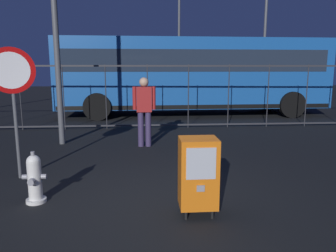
% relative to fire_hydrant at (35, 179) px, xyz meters
% --- Properties ---
extents(ground_plane, '(60.00, 60.00, 0.00)m').
position_rel_fire_hydrant_xyz_m(ground_plane, '(1.66, -0.20, -0.35)').
color(ground_plane, black).
extents(fire_hydrant, '(0.33, 0.32, 0.75)m').
position_rel_fire_hydrant_xyz_m(fire_hydrant, '(0.00, 0.00, 0.00)').
color(fire_hydrant, silver).
rests_on(fire_hydrant, ground_plane).
extents(newspaper_box_primary, '(0.48, 0.42, 1.02)m').
position_rel_fire_hydrant_xyz_m(newspaper_box_primary, '(2.24, -0.55, 0.22)').
color(newspaper_box_primary, black).
rests_on(newspaper_box_primary, ground_plane).
extents(stop_sign, '(0.71, 0.31, 2.23)m').
position_rel_fire_hydrant_xyz_m(stop_sign, '(-0.61, 1.07, 1.25)').
color(stop_sign, '#4C4F54').
rests_on(stop_sign, ground_plane).
extents(pedestrian, '(0.55, 0.22, 1.67)m').
position_rel_fire_hydrant_xyz_m(pedestrian, '(1.56, 3.23, 0.60)').
color(pedestrian, '#382D51').
rests_on(pedestrian, ground_plane).
extents(fence_barrier, '(18.03, 0.04, 2.00)m').
position_rel_fire_hydrant_xyz_m(fence_barrier, '(1.66, 5.60, 0.67)').
color(fence_barrier, '#2D2D33').
rests_on(fence_barrier, ground_plane).
extents(bus_near, '(10.54, 2.93, 3.00)m').
position_rel_fire_hydrant_xyz_m(bus_near, '(3.51, 8.60, 1.36)').
color(bus_near, '#19519E').
rests_on(bus_near, ground_plane).
extents(street_light_near_left, '(0.32, 0.32, 7.03)m').
position_rel_fire_hydrant_xyz_m(street_light_near_left, '(7.64, 11.84, 3.73)').
color(street_light_near_left, '#4C4F54').
rests_on(street_light_near_left, ground_plane).
extents(street_light_far_left, '(0.32, 0.32, 8.25)m').
position_rel_fire_hydrant_xyz_m(street_light_far_left, '(3.68, 15.26, 4.35)').
color(street_light_far_left, '#4C4F54').
rests_on(street_light_far_left, ground_plane).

